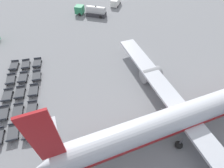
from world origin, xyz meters
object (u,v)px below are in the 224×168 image
(baggage_dolly_row_near_col_d, at_px, (3,114))
(baggage_dolly_row_mid_b_col_a, at_px, (37,63))
(baggage_dolly_row_mid_b_col_d, at_px, (32,109))
(baggage_dolly_row_near_col_b, at_px, (11,80))
(baggage_dolly_row_mid_b_col_b, at_px, (37,76))
(baggage_dolly_row_mid_b_col_e, at_px, (29,131))
(baggage_dolly_row_near_col_c, at_px, (7,96))
(baggage_dolly_row_mid_a_col_d, at_px, (18,111))
(service_van, at_px, (116,1))
(baggage_dolly_row_mid_a_col_b, at_px, (23,78))
(baggage_dolly_row_mid_a_col_a, at_px, (26,65))
(baggage_dolly_row_mid_a_col_e, at_px, (13,132))
(baggage_dolly_row_mid_b_col_c, at_px, (33,91))
(baggage_dolly_row_mid_a_col_c, at_px, (20,93))
(baggage_dolly_row_near_col_a, at_px, (14,66))
(airplane, at_px, (193,113))
(fuel_tanker_secondary, at_px, (93,11))

(baggage_dolly_row_near_col_d, relative_size, baggage_dolly_row_mid_b_col_a, 1.00)
(baggage_dolly_row_mid_b_col_d, bearing_deg, baggage_dolly_row_near_col_b, -159.71)
(baggage_dolly_row_mid_b_col_b, xyz_separation_m, baggage_dolly_row_mid_b_col_e, (11.98, -2.28, 0.00))
(baggage_dolly_row_mid_b_col_d, bearing_deg, baggage_dolly_row_near_col_d, -99.53)
(baggage_dolly_row_near_col_d, bearing_deg, baggage_dolly_row_near_col_b, 171.45)
(baggage_dolly_row_near_col_c, relative_size, baggage_dolly_row_mid_a_col_d, 1.00)
(service_van, bearing_deg, baggage_dolly_row_near_col_b, -52.32)
(baggage_dolly_row_mid_a_col_b, bearing_deg, baggage_dolly_row_near_col_b, -98.72)
(baggage_dolly_row_near_col_d, distance_m, baggage_dolly_row_mid_a_col_a, 12.32)
(baggage_dolly_row_mid_a_col_e, height_order, baggage_dolly_row_mid_b_col_d, same)
(baggage_dolly_row_mid_b_col_e, bearing_deg, baggage_dolly_row_mid_b_col_c, 170.52)
(baggage_dolly_row_near_col_b, distance_m, baggage_dolly_row_mid_a_col_e, 12.20)
(baggage_dolly_row_near_col_c, distance_m, baggage_dolly_row_mid_b_col_c, 4.46)
(baggage_dolly_row_mid_a_col_a, relative_size, baggage_dolly_row_mid_b_col_d, 0.99)
(service_van, relative_size, baggage_dolly_row_mid_a_col_c, 1.50)
(baggage_dolly_row_mid_a_col_e, height_order, baggage_dolly_row_mid_b_col_a, same)
(baggage_dolly_row_mid_a_col_b, height_order, baggage_dolly_row_mid_b_col_b, same)
(baggage_dolly_row_mid_b_col_e, bearing_deg, baggage_dolly_row_near_col_c, -160.72)
(service_van, bearing_deg, baggage_dolly_row_mid_b_col_b, -46.94)
(baggage_dolly_row_near_col_d, height_order, baggage_dolly_row_mid_b_col_c, same)
(baggage_dolly_row_near_col_b, xyz_separation_m, baggage_dolly_row_near_col_c, (4.10, -0.59, 0.00))
(baggage_dolly_row_near_col_b, bearing_deg, baggage_dolly_row_mid_a_col_b, 81.28)
(baggage_dolly_row_near_col_a, xyz_separation_m, baggage_dolly_row_mid_a_col_b, (4.45, 1.57, 0.00))
(baggage_dolly_row_mid_a_col_a, relative_size, baggage_dolly_row_mid_a_col_b, 0.99)
(airplane, height_order, baggage_dolly_row_mid_a_col_d, airplane)
(baggage_dolly_row_near_col_a, bearing_deg, airplane, 45.40)
(baggage_dolly_row_near_col_b, xyz_separation_m, baggage_dolly_row_mid_b_col_e, (12.85, 2.47, 0.00))
(baggage_dolly_row_mid_a_col_d, bearing_deg, baggage_dolly_row_mid_b_col_c, 143.14)
(baggage_dolly_row_near_col_d, bearing_deg, baggage_dolly_row_mid_a_col_a, 160.27)
(baggage_dolly_row_near_col_b, relative_size, baggage_dolly_row_mid_a_col_c, 1.00)
(baggage_dolly_row_mid_b_col_c, distance_m, baggage_dolly_row_mid_b_col_d, 4.13)
(fuel_tanker_secondary, relative_size, baggage_dolly_row_near_col_c, 2.50)
(baggage_dolly_row_mid_b_col_d, bearing_deg, baggage_dolly_row_mid_b_col_c, 171.36)
(baggage_dolly_row_near_col_c, xyz_separation_m, baggage_dolly_row_mid_b_col_d, (4.61, 3.81, 0.00))
(service_van, height_order, baggage_dolly_row_near_col_c, service_van)
(baggage_dolly_row_mid_b_col_b, relative_size, baggage_dolly_row_mid_b_col_d, 1.00)
(service_van, xyz_separation_m, baggage_dolly_row_mid_b_col_d, (33.98, -29.50, -0.75))
(baggage_dolly_row_mid_b_col_b, bearing_deg, airplane, 46.73)
(baggage_dolly_row_mid_a_col_d, xyz_separation_m, baggage_dolly_row_mid_b_col_e, (4.48, 1.43, 0.00))
(service_van, distance_m, baggage_dolly_row_mid_a_col_a, 36.81)
(fuel_tanker_secondary, height_order, baggage_dolly_row_near_col_d, fuel_tanker_secondary)
(fuel_tanker_secondary, height_order, baggage_dolly_row_near_col_b, fuel_tanker_secondary)
(baggage_dolly_row_near_col_b, distance_m, baggage_dolly_row_mid_b_col_c, 6.01)
(fuel_tanker_secondary, distance_m, baggage_dolly_row_mid_b_col_c, 32.10)
(service_van, relative_size, baggage_dolly_row_mid_b_col_b, 1.50)
(baggage_dolly_row_near_col_b, relative_size, baggage_dolly_row_mid_a_col_b, 1.00)
(baggage_dolly_row_mid_a_col_b, distance_m, baggage_dolly_row_mid_a_col_c, 3.97)
(airplane, bearing_deg, baggage_dolly_row_near_col_a, -134.60)
(baggage_dolly_row_mid_a_col_a, bearing_deg, fuel_tanker_secondary, 130.26)
(baggage_dolly_row_mid_a_col_b, bearing_deg, baggage_dolly_row_near_col_a, -160.56)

